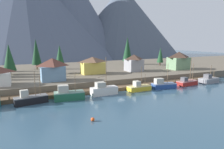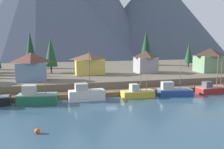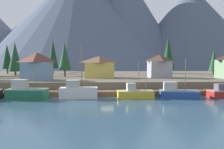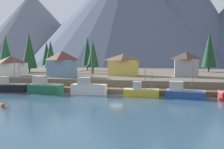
% 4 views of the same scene
% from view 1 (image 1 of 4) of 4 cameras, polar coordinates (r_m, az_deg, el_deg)
% --- Properties ---
extents(ground_plane, '(400.00, 400.00, 1.00)m').
position_cam_1_polar(ground_plane, '(75.49, -4.64, -1.72)').
color(ground_plane, '#335166').
extents(dock, '(80.00, 4.00, 1.60)m').
position_cam_1_polar(dock, '(59.06, 1.39, -3.84)').
color(dock, brown).
rests_on(dock, ground_plane).
extents(shoreline_bank, '(400.00, 56.00, 2.50)m').
position_cam_1_polar(shoreline_bank, '(86.40, -7.40, 0.82)').
color(shoreline_bank, '#665B4C').
rests_on(shoreline_bank, ground_plane).
extents(mountain_central_peak, '(151.92, 151.92, 78.16)m').
position_cam_1_polar(mountain_central_peak, '(185.59, -23.48, 16.42)').
color(mountain_central_peak, '#4C566B').
rests_on(mountain_central_peak, ground_plane).
extents(mountain_east_peak, '(90.83, 90.83, 75.34)m').
position_cam_1_polar(mountain_east_peak, '(185.56, -11.66, 16.55)').
color(mountain_east_peak, '#4C566B').
rests_on(mountain_east_peak, ground_plane).
extents(mountain_far_ridge, '(109.20, 109.20, 65.39)m').
position_cam_1_polar(mountain_far_ridge, '(201.31, 2.90, 14.73)').
color(mountain_far_ridge, '#475160').
rests_on(mountain_far_ridge, ground_plane).
extents(fishing_boat_black, '(7.38, 3.40, 7.39)m').
position_cam_1_polar(fishing_boat_black, '(49.51, -21.97, -6.47)').
color(fishing_boat_black, black).
rests_on(fishing_boat_black, ground_plane).
extents(fishing_boat_green, '(7.42, 3.90, 6.71)m').
position_cam_1_polar(fishing_boat_green, '(50.25, -12.21, -5.51)').
color(fishing_boat_green, '#1E5B3D').
rests_on(fishing_boat_green, ground_plane).
extents(fishing_boat_white, '(7.17, 2.71, 9.94)m').
position_cam_1_polar(fishing_boat_white, '(53.53, -2.40, -4.34)').
color(fishing_boat_white, silver).
rests_on(fishing_boat_white, ground_plane).
extents(fishing_boat_yellow, '(6.93, 2.84, 6.89)m').
position_cam_1_polar(fishing_boat_yellow, '(58.45, 7.56, -3.63)').
color(fishing_boat_yellow, gold).
rests_on(fishing_boat_yellow, ground_plane).
extents(fishing_boat_blue, '(7.46, 3.94, 7.51)m').
position_cam_1_polar(fishing_boat_blue, '(62.66, 14.14, -2.85)').
color(fishing_boat_blue, navy).
rests_on(fishing_boat_blue, ground_plane).
extents(fishing_boat_red, '(7.34, 3.45, 8.61)m').
position_cam_1_polar(fishing_boat_red, '(69.27, 20.33, -2.10)').
color(fishing_boat_red, maroon).
rests_on(fishing_boat_red, ground_plane).
extents(fishing_boat_grey, '(7.39, 3.84, 6.04)m').
position_cam_1_polar(fishing_boat_grey, '(76.11, 25.54, -1.37)').
color(fishing_boat_grey, gray).
rests_on(fishing_boat_grey, ground_plane).
extents(house_grey, '(6.00, 6.07, 6.45)m').
position_cam_1_polar(house_grey, '(78.79, 6.18, 3.35)').
color(house_grey, gray).
rests_on(house_grey, shoreline_bank).
extents(house_yellow, '(8.27, 5.13, 6.01)m').
position_cam_1_polar(house_yellow, '(72.22, -5.45, 2.64)').
color(house_yellow, gold).
rests_on(house_yellow, shoreline_bank).
extents(house_green, '(8.21, 6.22, 7.20)m').
position_cam_1_polar(house_green, '(87.88, 18.25, 3.81)').
color(house_green, '#6B8E66').
rests_on(house_green, shoreline_bank).
extents(house_blue, '(7.01, 4.84, 6.69)m').
position_cam_1_polar(house_blue, '(61.40, -16.35, 1.43)').
color(house_blue, '#6689A8').
rests_on(house_blue, shoreline_bank).
extents(conifer_near_right, '(3.80, 3.80, 10.19)m').
position_cam_1_polar(conifer_near_right, '(74.53, -14.50, 4.90)').
color(conifer_near_right, '#4C3823').
rests_on(conifer_near_right, shoreline_bank).
extents(conifer_mid_left, '(3.90, 3.90, 12.38)m').
position_cam_1_polar(conifer_mid_left, '(88.62, -20.59, 5.98)').
color(conifer_mid_left, '#4C3823').
rests_on(conifer_mid_left, shoreline_bank).
extents(conifer_mid_right, '(4.24, 4.24, 10.61)m').
position_cam_1_polar(conifer_mid_right, '(78.05, -27.00, 4.31)').
color(conifer_mid_right, '#4C3823').
rests_on(conifer_mid_right, shoreline_bank).
extents(conifer_back_left, '(3.04, 3.04, 8.52)m').
position_cam_1_polar(conifer_back_left, '(99.29, 13.45, 5.36)').
color(conifer_back_left, '#4C3823').
rests_on(conifer_back_left, shoreline_bank).
extents(conifer_back_right, '(4.87, 4.87, 13.46)m').
position_cam_1_polar(conifer_back_right, '(101.02, 4.36, 7.12)').
color(conifer_back_right, '#4C3823').
rests_on(conifer_back_right, shoreline_bank).
extents(channel_buoy, '(0.70, 0.70, 0.70)m').
position_cam_1_polar(channel_buoy, '(36.79, -5.46, -12.48)').
color(channel_buoy, '#E04C19').
rests_on(channel_buoy, ground_plane).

